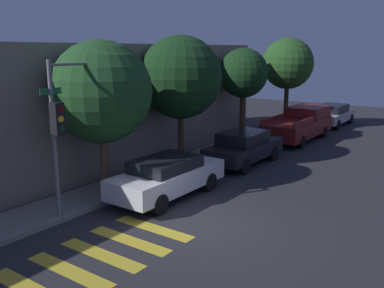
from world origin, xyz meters
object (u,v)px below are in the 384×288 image
(pickup_truck, at_px, (300,124))
(tree_midblock, at_px, (181,78))
(sedan_far_end, at_px, (332,114))
(traffic_light_pole, at_px, (67,110))
(tree_behind_truck, at_px, (288,64))
(sedan_near_corner, at_px, (167,176))
(tree_near_corner, at_px, (101,92))
(sedan_middle, at_px, (244,147))
(tree_far_end, at_px, (243,74))

(pickup_truck, relative_size, tree_midblock, 0.98)
(sedan_far_end, bearing_deg, traffic_light_pole, 176.42)
(tree_midblock, xyz_separation_m, tree_behind_truck, (10.94, -0.00, 0.27))
(traffic_light_pole, xyz_separation_m, sedan_near_corner, (2.96, -1.27, -2.46))
(tree_near_corner, bearing_deg, traffic_light_pole, -159.13)
(sedan_near_corner, distance_m, tree_near_corner, 3.57)
(sedan_middle, height_order, pickup_truck, pickup_truck)
(tree_midblock, bearing_deg, sedan_middle, -47.86)
(pickup_truck, relative_size, tree_far_end, 1.08)
(sedan_near_corner, height_order, sedan_middle, sedan_middle)
(sedan_near_corner, relative_size, tree_far_end, 0.89)
(tree_near_corner, bearing_deg, sedan_far_end, -6.40)
(traffic_light_pole, xyz_separation_m, tree_behind_truck, (17.36, 0.77, 0.84))
(pickup_truck, height_order, tree_behind_truck, tree_behind_truck)
(sedan_near_corner, relative_size, pickup_truck, 0.82)
(tree_near_corner, distance_m, tree_behind_truck, 15.34)
(traffic_light_pole, height_order, tree_far_end, tree_far_end)
(sedan_near_corner, bearing_deg, pickup_truck, -0.00)
(tree_far_end, bearing_deg, pickup_truck, -35.45)
(pickup_truck, distance_m, tree_far_end, 4.51)
(sedan_near_corner, relative_size, tree_near_corner, 0.85)
(pickup_truck, relative_size, tree_behind_truck, 0.96)
(sedan_middle, relative_size, tree_near_corner, 0.82)
(sedan_near_corner, relative_size, sedan_far_end, 0.97)
(sedan_far_end, height_order, tree_behind_truck, tree_behind_truck)
(traffic_light_pole, xyz_separation_m, tree_near_corner, (2.03, 0.77, 0.31))
(tree_midblock, height_order, tree_behind_truck, tree_behind_truck)
(pickup_truck, xyz_separation_m, sedan_far_end, (5.62, 0.00, -0.15))
(pickup_truck, bearing_deg, tree_behind_truck, 36.61)
(tree_midblock, bearing_deg, tree_behind_truck, -0.00)
(sedan_near_corner, height_order, tree_behind_truck, tree_behind_truck)
(sedan_middle, bearing_deg, sedan_near_corner, 180.00)
(sedan_far_end, bearing_deg, tree_behind_truck, 144.63)
(sedan_middle, bearing_deg, traffic_light_pole, 171.29)
(sedan_near_corner, bearing_deg, tree_far_end, 13.07)
(sedan_far_end, xyz_separation_m, tree_midblock, (-13.82, 2.04, 3.05))
(traffic_light_pole, height_order, sedan_near_corner, traffic_light_pole)
(tree_near_corner, bearing_deg, tree_far_end, 0.00)
(traffic_light_pole, distance_m, sedan_far_end, 20.43)
(tree_behind_truck, bearing_deg, sedan_middle, -167.35)
(traffic_light_pole, height_order, tree_near_corner, tree_near_corner)
(sedan_middle, distance_m, tree_behind_truck, 9.89)
(sedan_middle, xyz_separation_m, pickup_truck, (6.35, 0.00, 0.12))
(tree_far_end, bearing_deg, sedan_near_corner, -166.93)
(pickup_truck, bearing_deg, tree_near_corner, 170.79)
(pickup_truck, bearing_deg, sedan_far_end, 0.00)
(pickup_truck, relative_size, sedan_far_end, 1.18)
(tree_far_end, bearing_deg, tree_midblock, -180.00)
(pickup_truck, distance_m, sedan_far_end, 5.62)
(tree_near_corner, bearing_deg, tree_behind_truck, -0.00)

